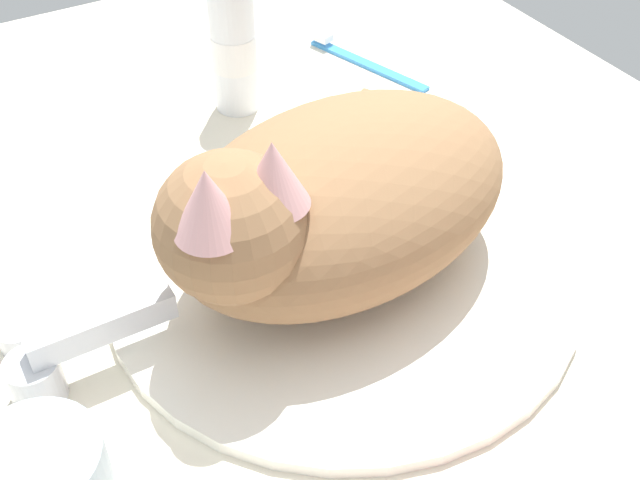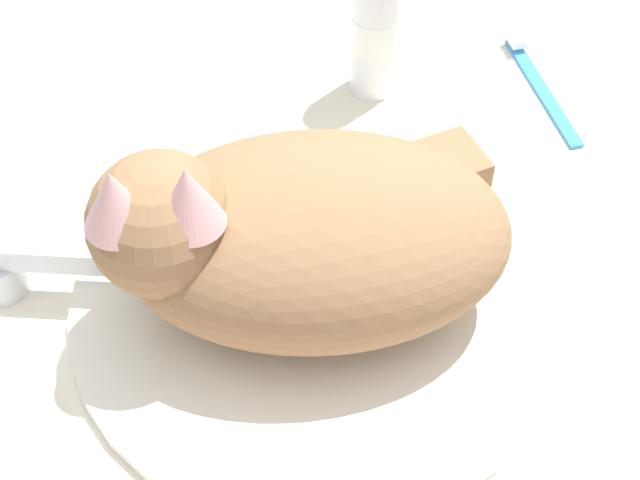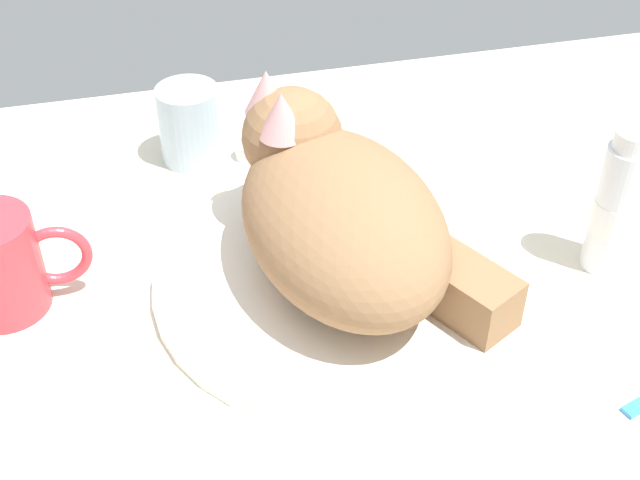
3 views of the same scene
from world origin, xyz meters
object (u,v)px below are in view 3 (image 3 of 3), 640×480
coffee_mug (0,264)px  toothpaste_bottle (617,206)px  rinse_cup (190,124)px  faucet (293,142)px  cat (339,209)px

coffee_mug → toothpaste_bottle: (55.81, -7.76, 2.23)cm
rinse_cup → toothpaste_bottle: bearing=-37.6°
rinse_cup → coffee_mug: bearing=-133.8°
faucet → toothpaste_bottle: bearing=-44.3°
toothpaste_bottle → cat: bearing=169.3°
faucet → rinse_cup: 11.64cm
coffee_mug → rinse_cup: coffee_mug is taller
cat → coffee_mug: bearing=174.4°
cat → coffee_mug: size_ratio=2.36×
coffee_mug → toothpaste_bottle: toothpaste_bottle is taller
coffee_mug → faucet: bearing=29.2°
cat → faucet: bearing=90.0°
rinse_cup → toothpaste_bottle: size_ratio=0.58×
faucet → coffee_mug: bearing=-150.8°
coffee_mug → rinse_cup: 28.06cm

